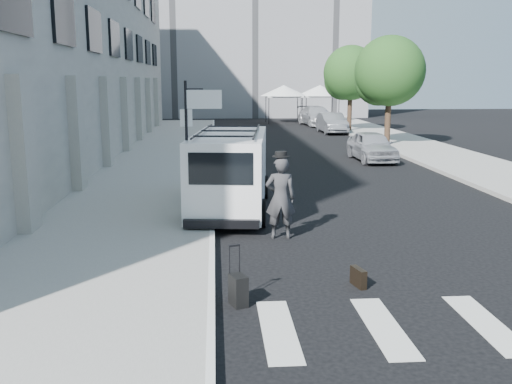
{
  "coord_description": "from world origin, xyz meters",
  "views": [
    {
      "loc": [
        -1.9,
        -10.9,
        3.68
      ],
      "look_at": [
        -1.04,
        1.08,
        1.3
      ],
      "focal_mm": 40.0,
      "sensor_mm": 36.0,
      "label": 1
    }
  ],
  "objects": [
    {
      "name": "ground",
      "position": [
        0.0,
        0.0,
        0.0
      ],
      "size": [
        120.0,
        120.0,
        0.0
      ],
      "primitive_type": "plane",
      "color": "black",
      "rests_on": "ground"
    },
    {
      "name": "sidewalk_left",
      "position": [
        -4.25,
        16.0,
        0.07
      ],
      "size": [
        4.5,
        48.0,
        0.15
      ],
      "primitive_type": "cube",
      "color": "gray",
      "rests_on": "ground"
    },
    {
      "name": "sidewalk_right",
      "position": [
        9.0,
        20.0,
        0.07
      ],
      "size": [
        4.0,
        56.0,
        0.15
      ],
      "primitive_type": "cube",
      "color": "gray",
      "rests_on": "ground"
    },
    {
      "name": "building_left",
      "position": [
        -11.5,
        18.0,
        6.0
      ],
      "size": [
        10.0,
        44.0,
        12.0
      ],
      "primitive_type": "cube",
      "color": "gray",
      "rests_on": "ground"
    },
    {
      "name": "sign_pole",
      "position": [
        -2.36,
        3.2,
        2.65
      ],
      "size": [
        1.03,
        0.07,
        3.5
      ],
      "color": "black",
      "rests_on": "sidewalk_left"
    },
    {
      "name": "tree_near",
      "position": [
        7.5,
        20.15,
        3.97
      ],
      "size": [
        3.8,
        3.83,
        6.03
      ],
      "color": "black",
      "rests_on": "ground"
    },
    {
      "name": "tree_far",
      "position": [
        7.5,
        29.15,
        3.97
      ],
      "size": [
        3.8,
        3.83,
        6.03
      ],
      "color": "black",
      "rests_on": "ground"
    },
    {
      "name": "tent_left",
      "position": [
        4.0,
        38.0,
        2.71
      ],
      "size": [
        4.0,
        4.0,
        3.2
      ],
      "color": "black",
      "rests_on": "ground"
    },
    {
      "name": "tent_right",
      "position": [
        7.2,
        38.5,
        2.71
      ],
      "size": [
        4.0,
        4.0,
        3.2
      ],
      "color": "black",
      "rests_on": "ground"
    },
    {
      "name": "businessman",
      "position": [
        -0.4,
        2.0,
        0.97
      ],
      "size": [
        0.74,
        0.52,
        1.94
      ],
      "primitive_type": "imported",
      "rotation": [
        0.0,
        0.0,
        3.06
      ],
      "color": "#313033",
      "rests_on": "ground"
    },
    {
      "name": "briefcase",
      "position": [
        0.64,
        -1.27,
        0.17
      ],
      "size": [
        0.22,
        0.46,
        0.34
      ],
      "primitive_type": "cube",
      "rotation": [
        0.0,
        0.0,
        0.23
      ],
      "color": "black",
      "rests_on": "ground"
    },
    {
      "name": "suitcase",
      "position": [
        -1.55,
        -2.0,
        0.27
      ],
      "size": [
        0.34,
        0.41,
        1.0
      ],
      "rotation": [
        0.0,
        0.0,
        0.36
      ],
      "color": "black",
      "rests_on": "ground"
    },
    {
      "name": "cargo_van",
      "position": [
        -1.48,
        5.07,
        1.15
      ],
      "size": [
        2.53,
        5.99,
        2.2
      ],
      "rotation": [
        0.0,
        0.0,
        -0.11
      ],
      "color": "white",
      "rests_on": "ground"
    },
    {
      "name": "parked_car_a",
      "position": [
        5.27,
        14.65,
        0.68
      ],
      "size": [
        1.7,
        4.04,
        1.37
      ],
      "primitive_type": "imported",
      "rotation": [
        0.0,
        0.0,
        0.02
      ],
      "color": "#A6A8AE",
      "rests_on": "ground"
    },
    {
      "name": "parked_car_b",
      "position": [
        6.22,
        28.39,
        0.7
      ],
      "size": [
        1.58,
        4.28,
        1.4
      ],
      "primitive_type": "imported",
      "rotation": [
        0.0,
        0.0,
        0.02
      ],
      "color": "slate",
      "rests_on": "ground"
    },
    {
      "name": "parked_car_c",
      "position": [
        6.32,
        34.97,
        0.77
      ],
      "size": [
        2.71,
        5.5,
        1.54
      ],
      "primitive_type": "imported",
      "rotation": [
        0.0,
        0.0,
        0.11
      ],
      "color": "#A7AAAF",
      "rests_on": "ground"
    }
  ]
}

